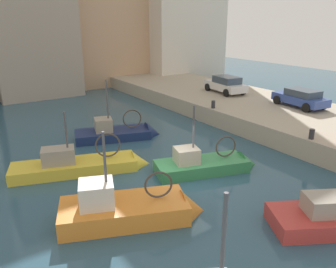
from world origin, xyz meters
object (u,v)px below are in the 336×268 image
(fishing_boat_green, at_px, (208,169))
(fishing_boat_yellow, at_px, (83,169))
(parked_car_blue, at_px, (301,98))
(mooring_bollard_mid, at_px, (312,134))
(mooring_bollard_north, at_px, (213,104))
(parked_car_white, at_px, (226,84))
(fishing_boat_navy, at_px, (120,136))
(fishing_boat_orange, at_px, (133,216))

(fishing_boat_green, relative_size, fishing_boat_yellow, 0.80)
(parked_car_blue, bearing_deg, mooring_bollard_mid, -139.30)
(mooring_bollard_north, bearing_deg, fishing_boat_yellow, -166.56)
(fishing_boat_yellow, bearing_deg, parked_car_blue, -2.27)
(fishing_boat_yellow, relative_size, parked_car_white, 1.64)
(fishing_boat_yellow, height_order, mooring_bollard_north, fishing_boat_yellow)
(fishing_boat_navy, distance_m, parked_car_blue, 13.36)
(fishing_boat_orange, relative_size, mooring_bollard_north, 10.71)
(mooring_bollard_mid, bearing_deg, parked_car_blue, 40.70)
(parked_car_blue, height_order, mooring_bollard_mid, parked_car_blue)
(fishing_boat_orange, bearing_deg, fishing_boat_navy, 66.98)
(parked_car_white, relative_size, mooring_bollard_north, 7.84)
(fishing_boat_navy, relative_size, mooring_bollard_mid, 10.51)
(fishing_boat_yellow, xyz_separation_m, mooring_bollard_north, (10.84, 2.59, 1.36))
(fishing_boat_yellow, relative_size, mooring_bollard_north, 12.82)
(fishing_boat_green, bearing_deg, mooring_bollard_mid, -19.52)
(fishing_boat_yellow, relative_size, parked_car_blue, 1.69)
(fishing_boat_orange, height_order, parked_car_white, fishing_boat_orange)
(fishing_boat_green, relative_size, fishing_boat_orange, 0.96)
(mooring_bollard_mid, relative_size, mooring_bollard_north, 1.00)
(fishing_boat_yellow, height_order, fishing_boat_orange, fishing_boat_orange)
(fishing_boat_green, height_order, fishing_boat_orange, fishing_boat_orange)
(fishing_boat_navy, height_order, mooring_bollard_north, fishing_boat_navy)
(parked_car_white, bearing_deg, parked_car_blue, -80.79)
(fishing_boat_green, xyz_separation_m, fishing_boat_yellow, (-5.34, 3.46, 0.01))
(fishing_boat_green, xyz_separation_m, mooring_bollard_mid, (5.50, -1.95, 1.37))
(parked_car_white, xyz_separation_m, mooring_bollard_mid, (-4.44, -11.53, -0.46))
(fishing_boat_green, height_order, fishing_boat_yellow, fishing_boat_green)
(fishing_boat_navy, xyz_separation_m, fishing_boat_green, (1.51, -7.05, -0.00))
(mooring_bollard_mid, bearing_deg, parked_car_white, 68.95)
(fishing_boat_yellow, relative_size, mooring_bollard_mid, 12.82)
(fishing_boat_orange, bearing_deg, mooring_bollard_mid, -0.87)
(fishing_boat_yellow, distance_m, parked_car_blue, 16.48)
(fishing_boat_green, bearing_deg, mooring_bollard_north, 47.73)
(mooring_bollard_mid, bearing_deg, fishing_boat_navy, 127.91)
(fishing_boat_navy, height_order, parked_car_white, fishing_boat_navy)
(fishing_boat_navy, bearing_deg, fishing_boat_yellow, -136.81)
(fishing_boat_orange, relative_size, parked_car_white, 1.37)
(fishing_boat_green, xyz_separation_m, fishing_boat_orange, (-5.27, -1.79, 0.01))
(parked_car_white, height_order, parked_car_blue, parked_car_white)
(fishing_boat_navy, relative_size, mooring_bollard_north, 10.51)
(fishing_boat_navy, distance_m, fishing_boat_yellow, 5.25)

